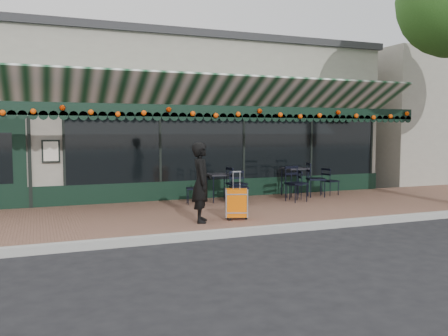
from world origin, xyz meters
name	(u,v)px	position (x,y,z in m)	size (l,w,h in m)	color
ground	(260,233)	(0.00, 0.00, 0.00)	(80.00, 80.00, 0.00)	black
sidewalk	(223,213)	(0.00, 2.00, 0.07)	(18.00, 4.00, 0.15)	brown
curb	(262,230)	(0.00, -0.08, 0.07)	(18.00, 0.16, 0.15)	#9E9E99
restaurant_building	(161,123)	(0.00, 7.84, 2.27)	(12.00, 9.60, 4.50)	gray
neighbor_building_right	(444,122)	(13.00, 8.00, 2.40)	(12.00, 8.00, 4.80)	#9B9788
woman	(201,183)	(-0.95, 0.77, 0.95)	(0.59, 0.39, 1.61)	black
suitcase	(236,203)	(-0.18, 0.77, 0.49)	(0.49, 0.37, 1.00)	#E15E07
cafe_table_a	(295,170)	(2.77, 3.47, 0.87)	(0.65, 0.65, 0.80)	black
cafe_table_b	(219,177)	(0.38, 3.24, 0.81)	(0.59, 0.59, 0.73)	black
chair_a_left	(294,185)	(2.43, 2.93, 0.54)	(0.39, 0.39, 0.77)	black
chair_a_right	(316,179)	(3.23, 3.11, 0.63)	(0.48, 0.48, 0.97)	black
chair_a_front	(296,184)	(2.23, 2.47, 0.62)	(0.47, 0.47, 0.94)	black
chair_a_extra	(330,181)	(3.80, 3.25, 0.55)	(0.40, 0.40, 0.79)	black
chair_b_left	(194,189)	(-0.36, 3.10, 0.53)	(0.38, 0.38, 0.77)	black
chair_b_right	(237,184)	(0.79, 3.03, 0.61)	(0.46, 0.46, 0.92)	black
chair_b_front	(239,188)	(0.64, 2.55, 0.58)	(0.43, 0.43, 0.86)	black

